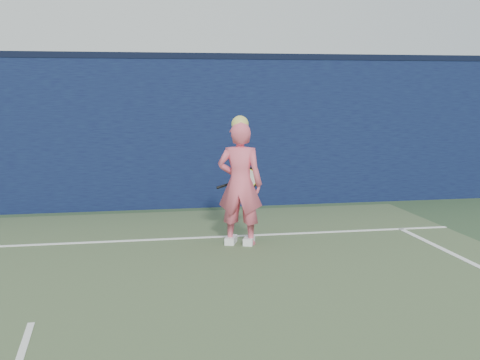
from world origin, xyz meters
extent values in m
cube|color=black|center=(0.00, 6.50, 1.25)|extent=(24.00, 0.40, 2.50)
cube|color=black|center=(0.00, 6.50, 2.55)|extent=(24.00, 0.42, 0.10)
imported|color=#EC5B72|center=(2.35, 3.57, 0.80)|extent=(0.68, 0.57, 1.60)
sphere|color=#D6CD60|center=(2.35, 3.57, 1.57)|extent=(0.22, 0.22, 0.22)
cube|color=white|center=(2.46, 3.52, 0.05)|extent=(0.21, 0.30, 0.10)
cube|color=white|center=(2.24, 3.61, 0.05)|extent=(0.21, 0.30, 0.10)
torus|color=black|center=(2.56, 4.03, 0.80)|extent=(0.32, 0.15, 0.32)
torus|color=#C6D113|center=(2.56, 4.03, 0.80)|extent=(0.26, 0.11, 0.26)
cylinder|color=beige|center=(2.56, 4.03, 0.80)|extent=(0.26, 0.10, 0.26)
cylinder|color=black|center=(2.32, 4.04, 0.74)|extent=(0.29, 0.07, 0.11)
cylinder|color=black|center=(2.18, 4.05, 0.70)|extent=(0.13, 0.05, 0.07)
cube|color=white|center=(0.00, 4.00, 0.01)|extent=(11.00, 0.08, 0.01)
camera|label=1|loc=(0.70, -4.80, 2.04)|focal=50.00mm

